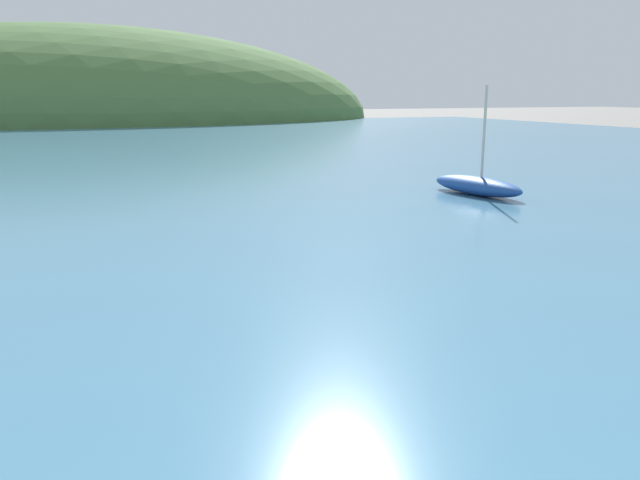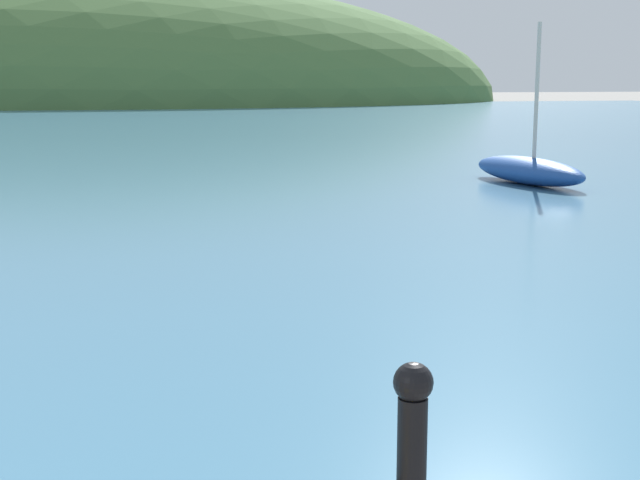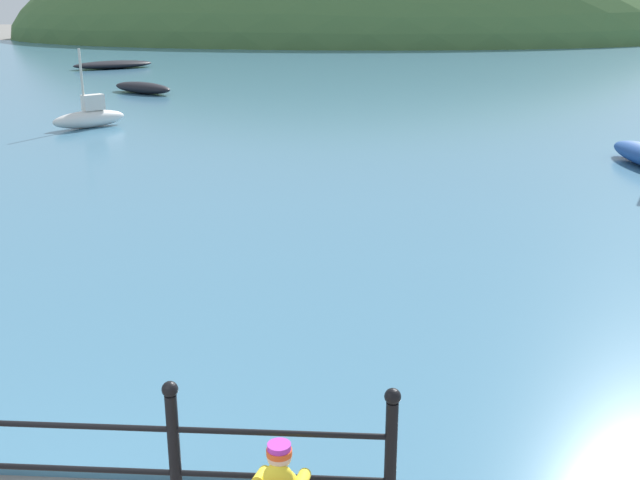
% 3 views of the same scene
% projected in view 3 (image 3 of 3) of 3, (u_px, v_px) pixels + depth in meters
% --- Properties ---
extents(water, '(80.00, 60.00, 0.10)m').
position_uv_depth(water, '(314.00, 81.00, 34.66)').
color(water, teal).
rests_on(water, ground).
extents(far_hillside, '(60.59, 33.32, 18.45)m').
position_uv_depth(far_hillside, '(342.00, 39.00, 68.56)').
color(far_hillside, '#476B38').
rests_on(far_hillside, ground).
extents(iron_railing, '(4.87, 0.12, 1.21)m').
position_uv_depth(iron_railing, '(69.00, 446.00, 5.53)').
color(iron_railing, black).
rests_on(iron_railing, ground).
extents(boat_twin_mast, '(1.95, 1.96, 2.28)m').
position_uv_depth(boat_twin_mast, '(90.00, 117.00, 21.97)').
color(boat_twin_mast, silver).
rests_on(boat_twin_mast, water).
extents(boat_red_dinghy, '(3.01, 2.33, 0.44)m').
position_uv_depth(boat_red_dinghy, '(143.00, 88.00, 29.67)').
color(boat_red_dinghy, black).
rests_on(boat_red_dinghy, water).
extents(boat_nearest_quay, '(4.27, 3.62, 0.41)m').
position_uv_depth(boat_nearest_quay, '(113.00, 65.00, 39.71)').
color(boat_nearest_quay, black).
rests_on(boat_nearest_quay, water).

